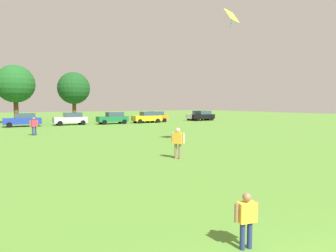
% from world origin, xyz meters
% --- Properties ---
extents(ground_plane, '(160.00, 160.00, 0.00)m').
position_xyz_m(ground_plane, '(0.00, 30.00, 0.00)').
color(ground_plane, '#568C33').
extents(child_kite_flyer, '(0.52, 0.27, 1.11)m').
position_xyz_m(child_kite_flyer, '(-0.09, 3.01, 0.66)').
color(child_kite_flyer, navy).
rests_on(child_kite_flyer, ground).
extents(adult_bystander, '(0.52, 0.67, 1.61)m').
position_xyz_m(adult_bystander, '(3.65, 11.41, 0.95)').
color(adult_bystander, '#8C7259').
rests_on(adult_bystander, ground).
extents(bystander_near_trees, '(0.74, 0.46, 1.64)m').
position_xyz_m(bystander_near_trees, '(-1.64, 27.21, 0.97)').
color(bystander_near_trees, navy).
rests_on(bystander_near_trees, ground).
extents(kite, '(1.31, 0.92, 1.12)m').
position_xyz_m(kite, '(8.62, 12.98, 8.29)').
color(kite, yellow).
extents(parked_car_blue_2, '(4.30, 2.02, 1.68)m').
position_xyz_m(parked_car_blue_2, '(-1.83, 39.09, 0.86)').
color(parked_car_blue_2, '#1E38AD').
rests_on(parked_car_blue_2, ground).
extents(parked_car_silver_3, '(4.30, 2.02, 1.68)m').
position_xyz_m(parked_car_silver_3, '(3.93, 38.92, 0.86)').
color(parked_car_silver_3, silver).
rests_on(parked_car_silver_3, ground).
extents(parked_car_green_4, '(4.30, 2.02, 1.68)m').
position_xyz_m(parked_car_green_4, '(9.58, 38.13, 0.86)').
color(parked_car_green_4, '#196B38').
rests_on(parked_car_green_4, ground).
extents(parked_car_yellow_5, '(4.30, 2.02, 1.68)m').
position_xyz_m(parked_car_yellow_5, '(14.84, 37.89, 0.86)').
color(parked_car_yellow_5, yellow).
rests_on(parked_car_yellow_5, ground).
extents(parked_car_orange_6, '(4.30, 2.02, 1.68)m').
position_xyz_m(parked_car_orange_6, '(16.37, 38.54, 0.86)').
color(parked_car_orange_6, orange).
rests_on(parked_car_orange_6, ground).
extents(parked_car_white_7, '(4.30, 2.02, 1.68)m').
position_xyz_m(parked_car_white_7, '(25.60, 39.29, 0.86)').
color(parked_car_white_7, white).
rests_on(parked_car_white_7, ground).
extents(parked_car_black_8, '(4.30, 2.02, 1.68)m').
position_xyz_m(parked_car_black_8, '(25.67, 38.42, 0.86)').
color(parked_car_black_8, black).
rests_on(parked_car_black_8, ground).
extents(tree_right, '(5.42, 5.42, 8.44)m').
position_xyz_m(tree_right, '(-2.28, 46.04, 5.70)').
color(tree_right, brown).
rests_on(tree_right, ground).
extents(tree_far_right, '(5.07, 5.07, 7.90)m').
position_xyz_m(tree_far_right, '(6.00, 46.34, 5.34)').
color(tree_far_right, brown).
rests_on(tree_far_right, ground).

